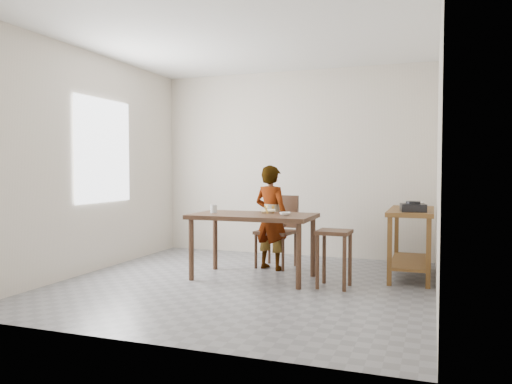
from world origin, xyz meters
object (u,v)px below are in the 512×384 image
(dining_chair, at_px, (276,232))
(stool, at_px, (334,259))
(child, at_px, (271,217))
(dining_table, at_px, (253,246))
(prep_counter, at_px, (411,243))

(dining_chair, relative_size, stool, 1.50)
(child, height_order, stool, child)
(child, distance_m, stool, 1.21)
(dining_table, xyz_separation_m, stool, (0.97, -0.12, -0.07))
(child, bearing_deg, prep_counter, -156.74)
(prep_counter, bearing_deg, stool, -132.62)
(dining_table, height_order, dining_chair, dining_chair)
(child, relative_size, stool, 2.14)
(child, xyz_separation_m, dining_chair, (0.02, 0.14, -0.20))
(child, height_order, dining_chair, child)
(dining_table, distance_m, child, 0.64)
(dining_chair, bearing_deg, prep_counter, 7.95)
(child, bearing_deg, dining_table, 105.69)
(dining_chair, bearing_deg, child, -88.49)
(prep_counter, distance_m, child, 1.71)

